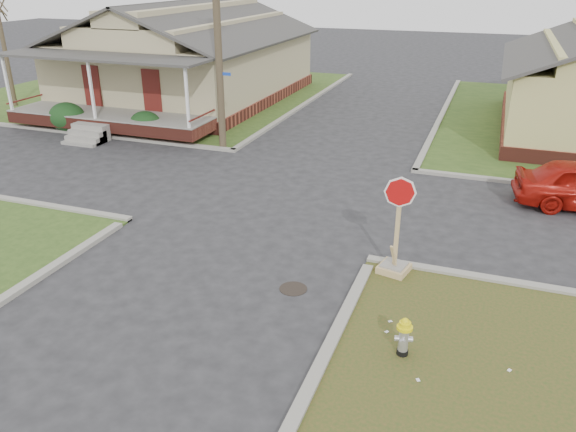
% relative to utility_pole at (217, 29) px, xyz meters
% --- Properties ---
extents(ground, '(120.00, 120.00, 0.00)m').
position_rel_utility_pole_xyz_m(ground, '(4.20, -8.90, -4.66)').
color(ground, '#242427').
rests_on(ground, ground).
extents(verge_far_left, '(19.00, 19.00, 0.05)m').
position_rel_utility_pole_xyz_m(verge_far_left, '(-8.80, 9.10, -4.64)').
color(verge_far_left, '#2F4B1A').
rests_on(verge_far_left, ground).
extents(curbs, '(80.00, 40.00, 0.12)m').
position_rel_utility_pole_xyz_m(curbs, '(4.20, -3.90, -4.66)').
color(curbs, gray).
rests_on(curbs, ground).
extents(manhole, '(0.64, 0.64, 0.01)m').
position_rel_utility_pole_xyz_m(manhole, '(6.40, -9.40, -4.66)').
color(manhole, black).
rests_on(manhole, ground).
extents(corner_house, '(10.10, 15.50, 5.30)m').
position_rel_utility_pole_xyz_m(corner_house, '(-5.80, 7.78, -2.38)').
color(corner_house, maroon).
rests_on(corner_house, ground).
extents(utility_pole, '(1.80, 0.28, 9.00)m').
position_rel_utility_pole_xyz_m(utility_pole, '(0.00, 0.00, 0.00)').
color(utility_pole, '#493A2A').
rests_on(utility_pole, ground).
extents(tree_far_left, '(0.22, 0.22, 4.90)m').
position_rel_utility_pole_xyz_m(tree_far_left, '(-13.80, 3.10, -2.16)').
color(tree_far_left, '#493A2A').
rests_on(tree_far_left, verge_far_left).
extents(fire_hydrant, '(0.30, 0.30, 0.80)m').
position_rel_utility_pole_xyz_m(fire_hydrant, '(9.15, -10.99, -4.17)').
color(fire_hydrant, black).
rests_on(fire_hydrant, ground).
extents(stop_sign, '(0.69, 0.67, 2.42)m').
position_rel_utility_pole_xyz_m(stop_sign, '(8.42, -7.89, -4.09)').
color(stop_sign, tan).
rests_on(stop_sign, ground).
extents(hedge_left, '(1.57, 1.28, 1.20)m').
position_rel_utility_pole_xyz_m(hedge_left, '(-7.69, -0.01, -4.01)').
color(hedge_left, '#133616').
rests_on(hedge_left, verge_far_left).
extents(hedge_right, '(1.44, 1.18, 1.10)m').
position_rel_utility_pole_xyz_m(hedge_right, '(-3.81, 0.29, -4.06)').
color(hedge_right, '#133616').
rests_on(hedge_right, verge_far_left).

